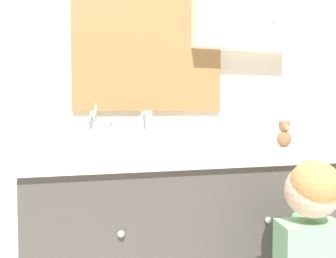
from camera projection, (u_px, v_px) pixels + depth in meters
wall_back at (166, 66)px, 1.70m from camera, size 3.20×0.18×2.50m
vanity_counter at (178, 249)px, 1.45m from camera, size 1.25×0.55×0.87m
sink_basin at (152, 141)px, 1.38m from camera, size 0.33×0.39×0.18m
toothbrush_holder at (93, 137)px, 1.49m from camera, size 0.06×0.06×0.20m
soap_dispenser at (111, 137)px, 1.52m from camera, size 0.05×0.05×0.14m
teddy_bear at (284, 134)px, 1.60m from camera, size 0.07×0.06×0.13m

